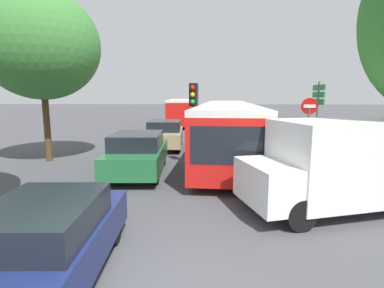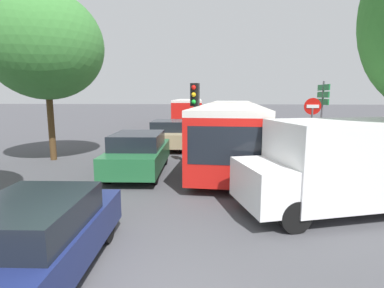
% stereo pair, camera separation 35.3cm
% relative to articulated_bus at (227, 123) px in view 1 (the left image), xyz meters
% --- Properties ---
extents(articulated_bus, '(3.61, 16.96, 2.50)m').
position_rel_articulated_bus_xyz_m(articulated_bus, '(0.00, 0.00, 0.00)').
color(articulated_bus, red).
rests_on(articulated_bus, ground).
extents(city_bus_rear, '(3.19, 11.82, 2.52)m').
position_rel_articulated_bus_xyz_m(city_bus_rear, '(-3.55, 14.50, 0.01)').
color(city_bus_rear, red).
rests_on(city_bus_rear, ground).
extents(queued_car_navy, '(1.83, 3.96, 1.35)m').
position_rel_articulated_bus_xyz_m(queued_car_navy, '(-3.68, -12.34, -0.76)').
color(queued_car_navy, navy).
rests_on(queued_car_navy, ground).
extents(queued_car_green, '(2.09, 4.52, 1.54)m').
position_rel_articulated_bus_xyz_m(queued_car_green, '(-3.74, -5.64, -0.66)').
color(queued_car_green, '#236638').
rests_on(queued_car_green, ground).
extents(queued_car_tan, '(2.09, 4.53, 1.54)m').
position_rel_articulated_bus_xyz_m(queued_car_tan, '(-3.45, 0.03, -0.66)').
color(queued_car_tan, tan).
rests_on(queued_car_tan, ground).
extents(white_van, '(5.35, 3.27, 2.31)m').
position_rel_articulated_bus_xyz_m(white_van, '(2.39, -8.99, -0.20)').
color(white_van, white).
rests_on(white_van, ground).
extents(traffic_light, '(0.37, 0.39, 3.40)m').
position_rel_articulated_bus_xyz_m(traffic_light, '(-1.69, -4.51, 1.06)').
color(traffic_light, '#56595E').
rests_on(traffic_light, ground).
extents(no_entry_sign, '(0.70, 0.08, 2.82)m').
position_rel_articulated_bus_xyz_m(no_entry_sign, '(3.19, -3.61, 0.43)').
color(no_entry_sign, '#56595E').
rests_on(no_entry_sign, ground).
extents(direction_sign_post, '(0.10, 1.40, 3.60)m').
position_rel_articulated_bus_xyz_m(direction_sign_post, '(4.32, -1.50, 1.13)').
color(direction_sign_post, '#56595E').
rests_on(direction_sign_post, ground).
extents(tree_left_mid, '(4.95, 4.95, 7.36)m').
position_rel_articulated_bus_xyz_m(tree_left_mid, '(-8.27, -3.52, 3.48)').
color(tree_left_mid, '#51381E').
rests_on(tree_left_mid, ground).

